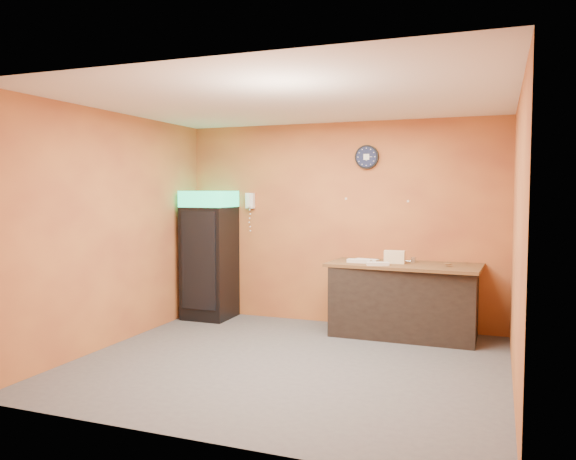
% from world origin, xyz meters
% --- Properties ---
extents(floor, '(4.50, 4.50, 0.00)m').
position_xyz_m(floor, '(0.00, 0.00, 0.00)').
color(floor, '#47474C').
rests_on(floor, ground).
extents(back_wall, '(4.50, 0.02, 2.80)m').
position_xyz_m(back_wall, '(0.00, 2.00, 1.40)').
color(back_wall, '#CA7939').
rests_on(back_wall, floor).
extents(left_wall, '(0.02, 4.00, 2.80)m').
position_xyz_m(left_wall, '(-2.25, 0.00, 1.40)').
color(left_wall, '#CA7939').
rests_on(left_wall, floor).
extents(right_wall, '(0.02, 4.00, 2.80)m').
position_xyz_m(right_wall, '(2.25, 0.00, 1.40)').
color(right_wall, '#CA7939').
rests_on(right_wall, floor).
extents(ceiling, '(4.50, 4.00, 0.02)m').
position_xyz_m(ceiling, '(0.00, 0.00, 2.80)').
color(ceiling, white).
rests_on(ceiling, back_wall).
extents(beverage_cooler, '(0.65, 0.67, 1.86)m').
position_xyz_m(beverage_cooler, '(-1.85, 1.61, 0.91)').
color(beverage_cooler, black).
rests_on(beverage_cooler, floor).
extents(prep_counter, '(1.79, 0.80, 0.89)m').
position_xyz_m(prep_counter, '(0.97, 1.60, 0.45)').
color(prep_counter, black).
rests_on(prep_counter, floor).
extents(wall_clock, '(0.32, 0.06, 0.32)m').
position_xyz_m(wall_clock, '(0.39, 1.97, 2.31)').
color(wall_clock, black).
rests_on(wall_clock, back_wall).
extents(wall_phone, '(0.12, 0.11, 0.23)m').
position_xyz_m(wall_phone, '(-1.34, 1.95, 1.71)').
color(wall_phone, white).
rests_on(wall_phone, back_wall).
extents(butcher_paper, '(1.93, 0.98, 0.04)m').
position_xyz_m(butcher_paper, '(0.97, 1.60, 0.91)').
color(butcher_paper, brown).
rests_on(butcher_paper, prep_counter).
extents(sub_roll_stack, '(0.26, 0.09, 0.17)m').
position_xyz_m(sub_roll_stack, '(0.86, 1.57, 1.02)').
color(sub_roll_stack, '#F7E8C0').
rests_on(sub_roll_stack, butcher_paper).
extents(wrapped_sandwich_left, '(0.31, 0.12, 0.04)m').
position_xyz_m(wrapped_sandwich_left, '(0.42, 1.48, 0.96)').
color(wrapped_sandwich_left, silver).
rests_on(wrapped_sandwich_left, butcher_paper).
extents(wrapped_sandwich_mid, '(0.30, 0.19, 0.04)m').
position_xyz_m(wrapped_sandwich_mid, '(0.69, 1.31, 0.95)').
color(wrapped_sandwich_mid, silver).
rests_on(wrapped_sandwich_mid, butcher_paper).
extents(wrapped_sandwich_right, '(0.31, 0.17, 0.04)m').
position_xyz_m(wrapped_sandwich_right, '(0.50, 1.56, 0.96)').
color(wrapped_sandwich_right, silver).
rests_on(wrapped_sandwich_right, butcher_paper).
extents(kitchen_tool, '(0.07, 0.07, 0.07)m').
position_xyz_m(kitchen_tool, '(1.06, 1.76, 0.97)').
color(kitchen_tool, silver).
rests_on(kitchen_tool, butcher_paper).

